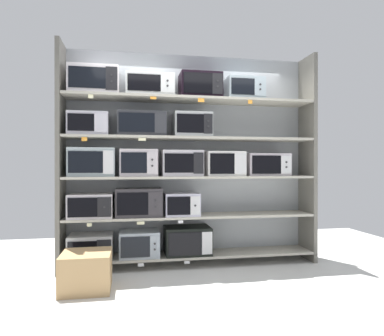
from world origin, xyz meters
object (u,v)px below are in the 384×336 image
microwave_0 (91,246)px  microwave_5 (181,204)px  microwave_10 (266,165)px  microwave_12 (142,125)px  microwave_4 (139,202)px  shipping_carton (86,271)px  microwave_7 (139,163)px  microwave_17 (244,90)px  microwave_13 (192,125)px  microwave_6 (92,162)px  microwave_15 (150,86)px  microwave_11 (89,124)px  microwave_2 (187,240)px  microwave_8 (182,163)px  microwave_14 (94,81)px  microwave_16 (200,86)px  microwave_9 (224,164)px  microwave_3 (91,205)px  microwave_1 (139,243)px

microwave_0 → microwave_5: size_ratio=1.19×
microwave_10 → microwave_12: size_ratio=0.96×
microwave_4 → shipping_carton: microwave_4 is taller
microwave_7 → microwave_17: microwave_17 is taller
microwave_7 → microwave_10: (1.64, -0.00, -0.02)m
microwave_13 → microwave_17: 0.83m
microwave_6 → shipping_carton: (0.01, -0.67, -1.09)m
microwave_15 → microwave_7: bearing=-180.0°
microwave_13 → microwave_15: microwave_15 is taller
shipping_carton → microwave_6: bearing=91.1°
microwave_11 → microwave_15: size_ratio=0.80×
microwave_7 → microwave_13: (0.65, -0.00, 0.47)m
microwave_4 → microwave_15: size_ratio=0.95×
shipping_carton → microwave_13: bearing=29.6°
microwave_2 → microwave_12: bearing=180.0°
microwave_8 → microwave_17: bearing=-0.0°
microwave_13 → microwave_8: bearing=179.9°
microwave_15 → microwave_14: bearing=-180.0°
microwave_0 → microwave_16: microwave_16 is taller
microwave_4 → microwave_16: microwave_16 is taller
microwave_9 → microwave_4: bearing=180.0°
microwave_4 → microwave_17: bearing=0.0°
microwave_10 → microwave_11: 2.27m
microwave_8 → microwave_12: size_ratio=0.86×
microwave_9 → microwave_10: microwave_9 is taller
microwave_9 → microwave_11: (-1.65, 0.00, 0.46)m
microwave_3 → microwave_4: (0.56, 0.00, 0.03)m
microwave_11 → shipping_carton: size_ratio=0.96×
microwave_11 → microwave_17: 1.97m
microwave_7 → microwave_11: size_ratio=0.97×
microwave_3 → microwave_15: microwave_15 is taller
microwave_3 → microwave_4: bearing=0.0°
microwave_2 → shipping_carton: bearing=-149.2°
microwave_2 → microwave_13: 1.43m
microwave_2 → microwave_9: bearing=0.0°
microwave_17 → microwave_15: bearing=180.0°
microwave_0 → microwave_16: bearing=-0.0°
microwave_6 → microwave_14: microwave_14 is taller
microwave_12 → microwave_14: microwave_14 is taller
microwave_1 → microwave_11: bearing=180.0°
microwave_6 → microwave_10: microwave_6 is taller
microwave_10 → shipping_carton: size_ratio=1.15×
microwave_3 → microwave_1: bearing=-0.0°
microwave_7 → microwave_2: bearing=-0.0°
microwave_10 → microwave_13: bearing=180.0°
microwave_4 → microwave_10: 1.70m
microwave_0 → microwave_9: size_ratio=1.06×
microwave_10 → microwave_14: microwave_14 is taller
microwave_0 → microwave_1: microwave_1 is taller
microwave_14 → microwave_1: bearing=-0.0°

